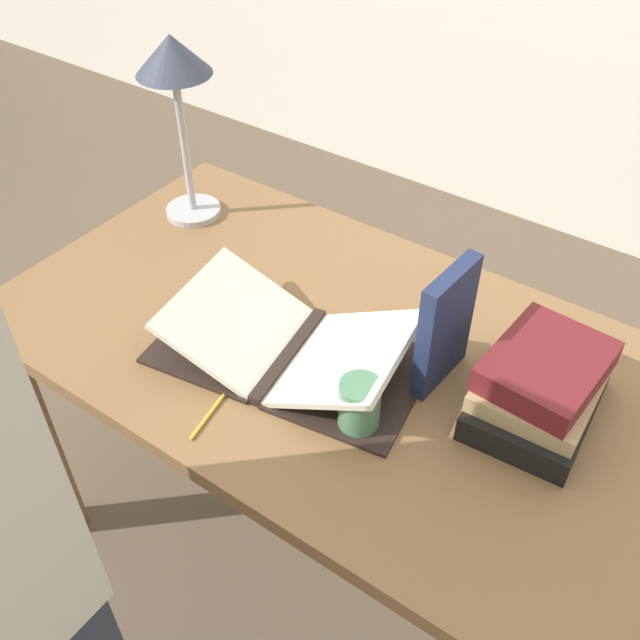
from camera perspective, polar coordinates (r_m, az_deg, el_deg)
ground_plane at (r=2.00m, az=1.93°, el=-18.63°), size 12.00×12.00×0.00m
reading_desk at (r=1.45m, az=2.53°, el=-5.39°), size 1.46×0.77×0.77m
open_book at (r=1.34m, az=-2.51°, el=-2.14°), size 0.55×0.35×0.11m
book_stack_tall at (r=1.29m, az=17.23°, el=-5.07°), size 0.21×0.28×0.14m
book_standing_upright at (r=1.27m, az=9.99°, el=-0.56°), size 0.04×0.15×0.24m
reading_lamp at (r=1.62m, az=-11.53°, el=18.51°), size 0.16×0.16×0.43m
coffee_mug at (r=1.22m, az=3.21°, el=-6.75°), size 0.07×0.11×0.10m
pencil at (r=1.29m, az=-8.44°, el=-6.93°), size 0.04×0.16×0.01m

